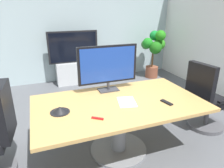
{
  "coord_description": "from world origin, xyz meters",
  "views": [
    {
      "loc": [
        -0.81,
        -1.94,
        1.84
      ],
      "look_at": [
        0.08,
        0.44,
        0.88
      ],
      "focal_mm": 32.87,
      "sensor_mm": 36.0,
      "label": 1
    }
  ],
  "objects_px": {
    "wall_display_unit": "(74,66)",
    "office_chair_right": "(205,102)",
    "conference_table": "(119,114)",
    "conference_phone": "(60,110)",
    "tv_monitor": "(108,66)",
    "potted_plant": "(154,49)",
    "remote_control": "(167,102)"
  },
  "relations": [
    {
      "from": "potted_plant",
      "to": "tv_monitor",
      "type": "bearing_deg",
      "value": -133.95
    },
    {
      "from": "conference_table",
      "to": "wall_display_unit",
      "type": "relative_size",
      "value": 1.59
    },
    {
      "from": "office_chair_right",
      "to": "conference_phone",
      "type": "distance_m",
      "value": 2.2
    },
    {
      "from": "wall_display_unit",
      "to": "remote_control",
      "type": "relative_size",
      "value": 7.71
    },
    {
      "from": "conference_phone",
      "to": "conference_table",
      "type": "bearing_deg",
      "value": 1.34
    },
    {
      "from": "office_chair_right",
      "to": "remote_control",
      "type": "bearing_deg",
      "value": 99.79
    },
    {
      "from": "wall_display_unit",
      "to": "potted_plant",
      "type": "relative_size",
      "value": 1.02
    },
    {
      "from": "tv_monitor",
      "to": "potted_plant",
      "type": "height_order",
      "value": "tv_monitor"
    },
    {
      "from": "tv_monitor",
      "to": "conference_phone",
      "type": "height_order",
      "value": "tv_monitor"
    },
    {
      "from": "potted_plant",
      "to": "office_chair_right",
      "type": "bearing_deg",
      "value": -103.42
    },
    {
      "from": "remote_control",
      "to": "potted_plant",
      "type": "bearing_deg",
      "value": 50.1
    },
    {
      "from": "remote_control",
      "to": "conference_phone",
      "type": "bearing_deg",
      "value": 158.75
    },
    {
      "from": "wall_display_unit",
      "to": "office_chair_right",
      "type": "bearing_deg",
      "value": -61.98
    },
    {
      "from": "office_chair_right",
      "to": "tv_monitor",
      "type": "height_order",
      "value": "tv_monitor"
    },
    {
      "from": "conference_table",
      "to": "remote_control",
      "type": "height_order",
      "value": "remote_control"
    },
    {
      "from": "office_chair_right",
      "to": "wall_display_unit",
      "type": "distance_m",
      "value": 3.17
    },
    {
      "from": "potted_plant",
      "to": "conference_phone",
      "type": "distance_m",
      "value": 3.78
    },
    {
      "from": "tv_monitor",
      "to": "potted_plant",
      "type": "bearing_deg",
      "value": 46.05
    },
    {
      "from": "tv_monitor",
      "to": "wall_display_unit",
      "type": "height_order",
      "value": "tv_monitor"
    },
    {
      "from": "office_chair_right",
      "to": "potted_plant",
      "type": "bearing_deg",
      "value": -20.22
    },
    {
      "from": "conference_table",
      "to": "potted_plant",
      "type": "xyz_separation_m",
      "value": [
        2.06,
        2.55,
        0.24
      ]
    },
    {
      "from": "conference_table",
      "to": "tv_monitor",
      "type": "relative_size",
      "value": 2.49
    },
    {
      "from": "tv_monitor",
      "to": "remote_control",
      "type": "bearing_deg",
      "value": -50.92
    },
    {
      "from": "tv_monitor",
      "to": "remote_control",
      "type": "height_order",
      "value": "tv_monitor"
    },
    {
      "from": "conference_table",
      "to": "potted_plant",
      "type": "height_order",
      "value": "potted_plant"
    },
    {
      "from": "tv_monitor",
      "to": "potted_plant",
      "type": "xyz_separation_m",
      "value": [
        2.05,
        2.13,
        -0.29
      ]
    },
    {
      "from": "conference_phone",
      "to": "remote_control",
      "type": "xyz_separation_m",
      "value": [
        1.26,
        -0.22,
        -0.02
      ]
    },
    {
      "from": "conference_table",
      "to": "conference_phone",
      "type": "distance_m",
      "value": 0.75
    },
    {
      "from": "office_chair_right",
      "to": "tv_monitor",
      "type": "relative_size",
      "value": 1.3
    },
    {
      "from": "conference_table",
      "to": "wall_display_unit",
      "type": "xyz_separation_m",
      "value": [
        -0.03,
        2.84,
        -0.11
      ]
    },
    {
      "from": "potted_plant",
      "to": "remote_control",
      "type": "xyz_separation_m",
      "value": [
        -1.52,
        -2.79,
        -0.06
      ]
    },
    {
      "from": "wall_display_unit",
      "to": "conference_phone",
      "type": "height_order",
      "value": "wall_display_unit"
    }
  ]
}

